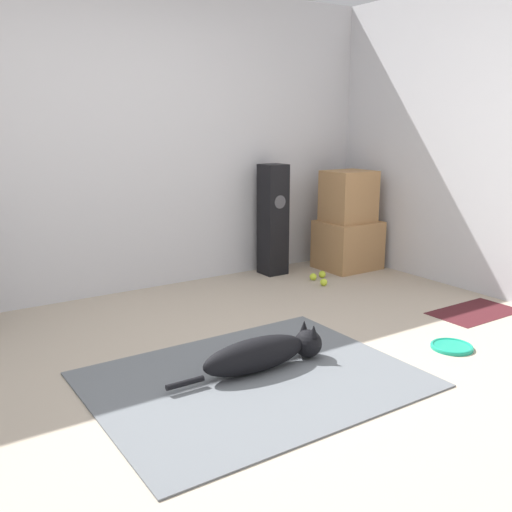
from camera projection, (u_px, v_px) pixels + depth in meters
ground_plane at (249, 382)px, 3.21m from camera, size 12.00×12.00×0.00m
wall_back at (108, 142)px, 4.62m from camera, size 8.00×0.06×2.55m
area_rug at (254, 379)px, 3.24m from camera, size 1.78×1.38×0.01m
dog at (265, 353)px, 3.34m from camera, size 1.04×0.18×0.22m
frisbee at (452, 347)px, 3.69m from camera, size 0.27×0.27×0.03m
cardboard_box_lower at (348, 245)px, 5.67m from camera, size 0.56×0.49×0.48m
cardboard_box_upper at (349, 196)px, 5.55m from camera, size 0.45×0.39×0.50m
floor_speaker at (273, 220)px, 5.41m from camera, size 0.22×0.23×1.05m
tennis_ball_by_boxes at (313, 277)px, 5.27m from camera, size 0.07×0.07×0.07m
tennis_ball_near_speaker at (324, 282)px, 5.09m from camera, size 0.07×0.07×0.07m
tennis_ball_loose_on_carpet at (322, 274)px, 5.36m from camera, size 0.07×0.07×0.07m
door_mat at (475, 312)px, 4.39m from camera, size 0.70×0.40×0.01m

